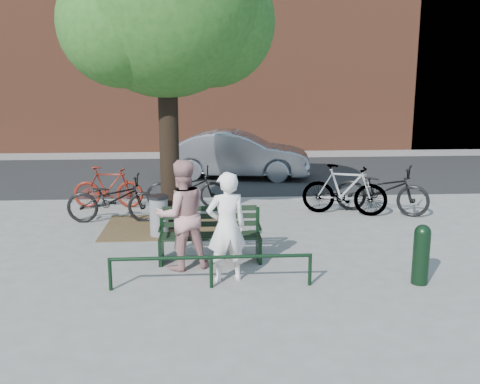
{
  "coord_description": "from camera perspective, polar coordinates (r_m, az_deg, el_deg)",
  "views": [
    {
      "loc": [
        -0.07,
        -8.8,
        3.1
      ],
      "look_at": [
        0.58,
        1.0,
        1.0
      ],
      "focal_mm": 40.0,
      "sensor_mm": 36.0,
      "label": 1
    }
  ],
  "objects": [
    {
      "name": "bicycle_b",
      "position": [
        13.33,
        -13.89,
        0.51
      ],
      "size": [
        1.72,
        0.57,
        1.02
      ],
      "primitive_type": "imported",
      "rotation": [
        0.0,
        0.0,
        1.52
      ],
      "color": "#5E160D",
      "rests_on": "ground"
    },
    {
      "name": "bicycle_a",
      "position": [
        11.95,
        -13.42,
        -0.72
      ],
      "size": [
        2.01,
        0.75,
        1.05
      ],
      "primitive_type": "imported",
      "rotation": [
        0.0,
        0.0,
        1.55
      ],
      "color": "black",
      "rests_on": "ground"
    },
    {
      "name": "guard_railing",
      "position": [
        8.07,
        -3.1,
        -7.49
      ],
      "size": [
        3.06,
        0.06,
        0.51
      ],
      "color": "black",
      "rests_on": "ground"
    },
    {
      "name": "park_bench",
      "position": [
        9.26,
        -3.21,
        -4.4
      ],
      "size": [
        1.74,
        0.54,
        0.97
      ],
      "color": "black",
      "rests_on": "ground"
    },
    {
      "name": "road",
      "position": [
        17.58,
        -3.51,
        1.92
      ],
      "size": [
        40.0,
        7.0,
        0.01
      ],
      "primitive_type": "cube",
      "color": "black",
      "rests_on": "ground"
    },
    {
      "name": "litter_bin",
      "position": [
        10.76,
        -8.65,
        -2.5
      ],
      "size": [
        0.4,
        0.4,
        0.83
      ],
      "color": "gray",
      "rests_on": "ground"
    },
    {
      "name": "bicycle_d",
      "position": [
        12.51,
        11.08,
        0.24
      ],
      "size": [
        2.01,
        1.17,
        1.17
      ],
      "primitive_type": "imported",
      "rotation": [
        0.0,
        0.0,
        1.23
      ],
      "color": "gray",
      "rests_on": "ground"
    },
    {
      "name": "street_tree",
      "position": [
        11.1,
        -7.67,
        18.8
      ],
      "size": [
        4.2,
        3.8,
        6.5
      ],
      "color": "black",
      "rests_on": "ground"
    },
    {
      "name": "townhouse_row",
      "position": [
        25.0,
        -3.41,
        19.31
      ],
      "size": [
        45.0,
        4.0,
        14.0
      ],
      "color": "brown",
      "rests_on": "ground"
    },
    {
      "name": "person_left",
      "position": [
        8.21,
        -1.44,
        -3.76
      ],
      "size": [
        0.71,
        0.55,
        1.72
      ],
      "primitive_type": "imported",
      "rotation": [
        0.0,
        0.0,
        3.39
      ],
      "color": "white",
      "rests_on": "ground"
    },
    {
      "name": "ground",
      "position": [
        9.33,
        -3.17,
        -7.35
      ],
      "size": [
        90.0,
        90.0,
        0.0
      ],
      "primitive_type": "plane",
      "color": "gray",
      "rests_on": "ground"
    },
    {
      "name": "bicycle_e",
      "position": [
        12.81,
        14.87,
        0.26
      ],
      "size": [
        2.26,
        1.71,
        1.14
      ],
      "primitive_type": "imported",
      "rotation": [
        0.0,
        0.0,
        1.06
      ],
      "color": "black",
      "rests_on": "ground"
    },
    {
      "name": "person_right",
      "position": [
        8.79,
        -6.24,
        -2.44
      ],
      "size": [
        1.06,
        0.93,
        1.82
      ],
      "primitive_type": "imported",
      "rotation": [
        0.0,
        0.0,
        3.46
      ],
      "color": "tan",
      "rests_on": "ground"
    },
    {
      "name": "bollard",
      "position": [
        8.64,
        18.77,
        -6.11
      ],
      "size": [
        0.25,
        0.25,
        0.94
      ],
      "color": "black",
      "rests_on": "ground"
    },
    {
      "name": "bicycle_c",
      "position": [
        12.93,
        -5.74,
        0.45
      ],
      "size": [
        1.94,
        0.7,
        1.01
      ],
      "primitive_type": "imported",
      "rotation": [
        0.0,
        0.0,
        1.56
      ],
      "color": "black",
      "rests_on": "ground"
    },
    {
      "name": "parked_car",
      "position": [
        16.79,
        -0.27,
        3.99
      ],
      "size": [
        4.68,
        2.26,
        1.48
      ],
      "primitive_type": "imported",
      "rotation": [
        0.0,
        0.0,
        1.41
      ],
      "color": "gray",
      "rests_on": "ground"
    },
    {
      "name": "dirt_pit",
      "position": [
        11.47,
        -8.32,
        -3.7
      ],
      "size": [
        2.4,
        2.0,
        0.02
      ],
      "primitive_type": "cube",
      "color": "brown",
      "rests_on": "ground"
    }
  ]
}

